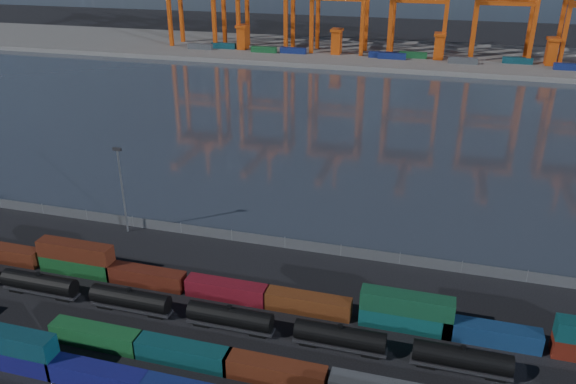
# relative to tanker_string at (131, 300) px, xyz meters

# --- Properties ---
(ground) EXTENTS (700.00, 700.00, 0.00)m
(ground) POSITION_rel_tanker_string_xyz_m (16.63, -4.27, -1.94)
(ground) COLOR black
(ground) RESTS_ON ground
(harbor_water) EXTENTS (700.00, 700.00, 0.00)m
(harbor_water) POSITION_rel_tanker_string_xyz_m (16.63, 100.73, -1.93)
(harbor_water) COLOR #29303B
(harbor_water) RESTS_ON ground
(far_quay) EXTENTS (700.00, 70.00, 2.00)m
(far_quay) POSITION_rel_tanker_string_xyz_m (16.63, 205.73, -0.94)
(far_quay) COLOR #514F4C
(far_quay) RESTS_ON ground
(container_row_mid) EXTENTS (141.90, 2.61, 5.56)m
(container_row_mid) POSITION_rel_tanker_string_xyz_m (9.19, -7.99, -0.04)
(container_row_mid) COLOR #3A3C3F
(container_row_mid) RESTS_ON ground
(container_row_north) EXTENTS (142.70, 2.60, 5.54)m
(container_row_north) POSITION_rel_tanker_string_xyz_m (15.91, 6.82, 0.04)
(container_row_north) COLOR navy
(container_row_north) RESTS_ON ground
(tanker_string) EXTENTS (105.56, 2.70, 3.86)m
(tanker_string) POSITION_rel_tanker_string_xyz_m (0.00, 0.00, 0.00)
(tanker_string) COLOR black
(tanker_string) RESTS_ON ground
(waterfront_fence) EXTENTS (160.12, 0.12, 2.20)m
(waterfront_fence) POSITION_rel_tanker_string_xyz_m (16.63, 23.73, -0.93)
(waterfront_fence) COLOR #595B5E
(waterfront_fence) RESTS_ON ground
(yard_light_mast) EXTENTS (1.60, 0.40, 16.60)m
(yard_light_mast) POSITION_rel_tanker_string_xyz_m (-13.37, 21.73, 7.36)
(yard_light_mast) COLOR slate
(yard_light_mast) RESTS_ON ground
(quay_containers) EXTENTS (172.58, 10.99, 2.60)m
(quay_containers) POSITION_rel_tanker_string_xyz_m (5.64, 191.19, 1.36)
(quay_containers) COLOR navy
(quay_containers) RESTS_ON far_quay
(straddle_carriers) EXTENTS (140.00, 7.00, 11.10)m
(straddle_carriers) POSITION_rel_tanker_string_xyz_m (14.13, 195.73, 5.88)
(straddle_carriers) COLOR #C1440D
(straddle_carriers) RESTS_ON far_quay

